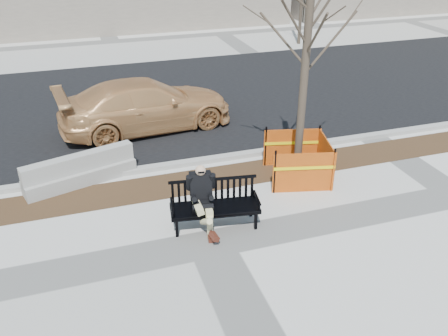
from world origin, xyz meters
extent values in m
plane|color=beige|center=(0.00, 0.00, 0.00)|extent=(120.00, 120.00, 0.00)
cube|color=#47301C|center=(0.00, 2.60, 0.00)|extent=(40.00, 1.20, 0.02)
cube|color=black|center=(0.00, 8.80, 0.00)|extent=(60.00, 10.40, 0.01)
cube|color=#9E9B93|center=(0.00, 3.55, 0.06)|extent=(60.00, 0.25, 0.12)
imported|color=tan|center=(-0.16, 6.39, 0.00)|extent=(5.57, 2.81, 1.55)
camera|label=1|loc=(-2.19, -7.67, 6.00)|focal=38.38mm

